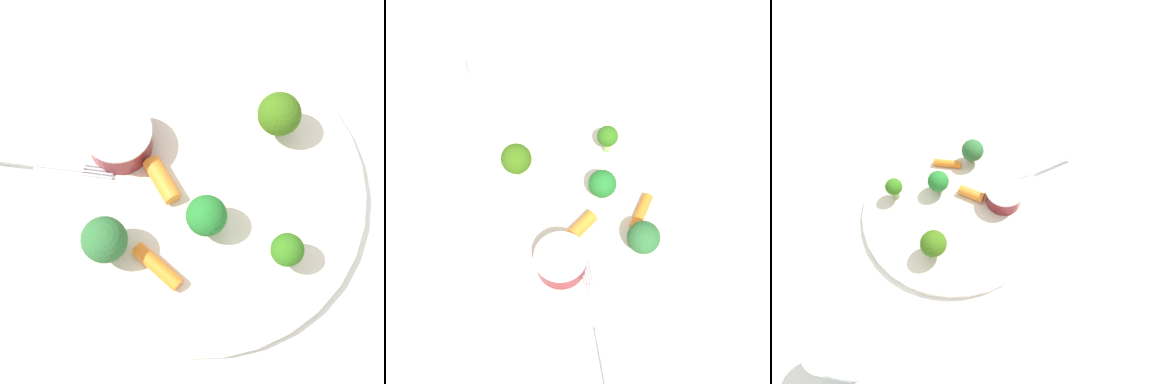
# 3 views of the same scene
# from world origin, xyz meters

# --- Properties ---
(ground_plane) EXTENTS (2.40, 2.40, 0.00)m
(ground_plane) POSITION_xyz_m (0.00, 0.00, 0.00)
(ground_plane) COLOR silver
(plate) EXTENTS (0.31, 0.31, 0.01)m
(plate) POSITION_xyz_m (0.00, 0.00, 0.01)
(plate) COLOR silver
(plate) RESTS_ON ground_plane
(sauce_cup) EXTENTS (0.06, 0.06, 0.03)m
(sauce_cup) POSITION_xyz_m (-0.08, -0.01, 0.03)
(sauce_cup) COLOR maroon
(sauce_cup) RESTS_ON plate
(broccoli_floret_0) EXTENTS (0.04, 0.04, 0.05)m
(broccoli_floret_0) POSITION_xyz_m (0.02, 0.09, 0.04)
(broccoli_floret_0) COLOR #8CB758
(broccoli_floret_0) RESTS_ON plate
(broccoli_floret_1) EXTENTS (0.03, 0.03, 0.04)m
(broccoli_floret_1) POSITION_xyz_m (0.10, -0.01, 0.04)
(broccoli_floret_1) COLOR #93AC6A
(broccoli_floret_1) RESTS_ON plate
(broccoli_floret_2) EXTENTS (0.04, 0.04, 0.05)m
(broccoli_floret_2) POSITION_xyz_m (-0.03, -0.10, 0.04)
(broccoli_floret_2) COLOR #97B46E
(broccoli_floret_2) RESTS_ON plate
(broccoli_floret_3) EXTENTS (0.04, 0.04, 0.05)m
(broccoli_floret_3) POSITION_xyz_m (0.03, -0.03, 0.04)
(broccoli_floret_3) COLOR #8EAB6C
(broccoli_floret_3) RESTS_ON plate
(carrot_stick_0) EXTENTS (0.05, 0.03, 0.02)m
(carrot_stick_0) POSITION_xyz_m (-0.03, -0.02, 0.02)
(carrot_stick_0) COLOR orange
(carrot_stick_0) RESTS_ON plate
(carrot_stick_1) EXTENTS (0.05, 0.02, 0.01)m
(carrot_stick_1) POSITION_xyz_m (0.02, -0.08, 0.02)
(carrot_stick_1) COLOR orange
(carrot_stick_1) RESTS_ON plate
(fork) EXTENTS (0.15, 0.09, 0.00)m
(fork) POSITION_xyz_m (-0.14, -0.08, 0.01)
(fork) COLOR #B0B0B9
(fork) RESTS_ON plate
(drinking_glass) EXTENTS (0.06, 0.06, 0.10)m
(drinking_glass) POSITION_xyz_m (0.12, 0.24, 0.05)
(drinking_glass) COLOR silver
(drinking_glass) RESTS_ON ground_plane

